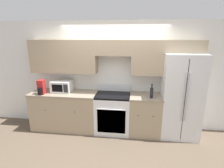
{
  "coord_description": "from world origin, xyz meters",
  "views": [
    {
      "loc": [
        0.48,
        -3.5,
        2.25
      ],
      "look_at": [
        -0.0,
        0.31,
        1.19
      ],
      "focal_mm": 28.0,
      "sensor_mm": 36.0,
      "label": 1
    }
  ],
  "objects_px": {
    "oven_range": "(113,113)",
    "microwave": "(62,86)",
    "refrigerator": "(180,96)",
    "bottle": "(152,92)"
  },
  "relations": [
    {
      "from": "microwave",
      "to": "refrigerator",
      "type": "bearing_deg",
      "value": -0.56
    },
    {
      "from": "refrigerator",
      "to": "microwave",
      "type": "xyz_separation_m",
      "value": [
        -2.77,
        0.03,
        0.12
      ]
    },
    {
      "from": "oven_range",
      "to": "refrigerator",
      "type": "height_order",
      "value": "refrigerator"
    },
    {
      "from": "bottle",
      "to": "oven_range",
      "type": "bearing_deg",
      "value": 171.66
    },
    {
      "from": "microwave",
      "to": "bottle",
      "type": "bearing_deg",
      "value": -5.63
    },
    {
      "from": "refrigerator",
      "to": "bottle",
      "type": "relative_size",
      "value": 6.09
    },
    {
      "from": "refrigerator",
      "to": "bottle",
      "type": "height_order",
      "value": "refrigerator"
    },
    {
      "from": "refrigerator",
      "to": "microwave",
      "type": "bearing_deg",
      "value": 179.44
    },
    {
      "from": "oven_range",
      "to": "microwave",
      "type": "height_order",
      "value": "microwave"
    },
    {
      "from": "oven_range",
      "to": "microwave",
      "type": "xyz_separation_m",
      "value": [
        -1.25,
        0.08,
        0.6
      ]
    }
  ]
}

